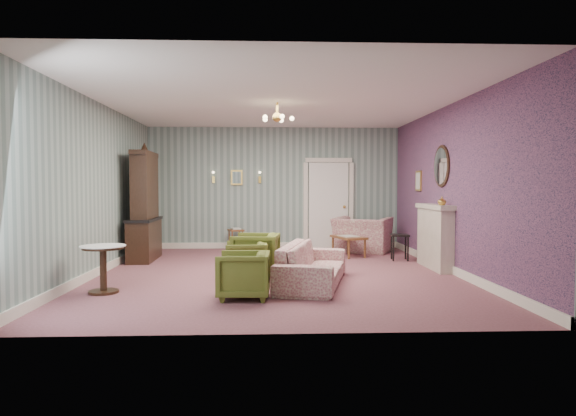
{
  "coord_description": "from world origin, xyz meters",
  "views": [
    {
      "loc": [
        -0.16,
        -8.41,
        1.48
      ],
      "look_at": [
        0.2,
        0.4,
        1.1
      ],
      "focal_mm": 30.92,
      "sensor_mm": 36.0,
      "label": 1
    }
  ],
  "objects_px": {
    "olive_chair_c": "(255,252)",
    "pedestal_table": "(103,269)",
    "olive_chair_b": "(246,258)",
    "fireplace": "(435,236)",
    "side_table_black": "(400,247)",
    "dresser": "(144,203)",
    "sofa_chintz": "(313,257)",
    "wingback_chair": "(362,229)",
    "olive_chair_a": "(243,273)",
    "coffee_table": "(348,246)"
  },
  "relations": [
    {
      "from": "olive_chair_a",
      "to": "olive_chair_b",
      "type": "relative_size",
      "value": 1.03
    },
    {
      "from": "sofa_chintz",
      "to": "pedestal_table",
      "type": "relative_size",
      "value": 3.14
    },
    {
      "from": "olive_chair_a",
      "to": "pedestal_table",
      "type": "distance_m",
      "value": 2.0
    },
    {
      "from": "dresser",
      "to": "pedestal_table",
      "type": "distance_m",
      "value": 3.25
    },
    {
      "from": "olive_chair_a",
      "to": "dresser",
      "type": "height_order",
      "value": "dresser"
    },
    {
      "from": "wingback_chair",
      "to": "pedestal_table",
      "type": "height_order",
      "value": "wingback_chair"
    },
    {
      "from": "sofa_chintz",
      "to": "olive_chair_b",
      "type": "bearing_deg",
      "value": 77.4
    },
    {
      "from": "olive_chair_a",
      "to": "olive_chair_b",
      "type": "distance_m",
      "value": 1.4
    },
    {
      "from": "wingback_chair",
      "to": "dresser",
      "type": "distance_m",
      "value": 4.79
    },
    {
      "from": "dresser",
      "to": "fireplace",
      "type": "relative_size",
      "value": 1.65
    },
    {
      "from": "wingback_chair",
      "to": "pedestal_table",
      "type": "xyz_separation_m",
      "value": [
        -4.43,
        -4.18,
        -0.19
      ]
    },
    {
      "from": "olive_chair_c",
      "to": "coffee_table",
      "type": "xyz_separation_m",
      "value": [
        1.93,
        2.08,
        -0.17
      ]
    },
    {
      "from": "side_table_black",
      "to": "pedestal_table",
      "type": "relative_size",
      "value": 0.79
    },
    {
      "from": "olive_chair_b",
      "to": "pedestal_table",
      "type": "distance_m",
      "value": 2.18
    },
    {
      "from": "olive_chair_b",
      "to": "pedestal_table",
      "type": "xyz_separation_m",
      "value": [
        -1.94,
        -0.99,
        0.0
      ]
    },
    {
      "from": "sofa_chintz",
      "to": "wingback_chair",
      "type": "bearing_deg",
      "value": -8.06
    },
    {
      "from": "olive_chair_b",
      "to": "sofa_chintz",
      "type": "height_order",
      "value": "sofa_chintz"
    },
    {
      "from": "wingback_chair",
      "to": "fireplace",
      "type": "bearing_deg",
      "value": 136.62
    },
    {
      "from": "wingback_chair",
      "to": "olive_chair_a",
      "type": "bearing_deg",
      "value": 87.55
    },
    {
      "from": "side_table_black",
      "to": "sofa_chintz",
      "type": "bearing_deg",
      "value": -129.86
    },
    {
      "from": "olive_chair_a",
      "to": "olive_chair_c",
      "type": "bearing_deg",
      "value": 178.66
    },
    {
      "from": "fireplace",
      "to": "pedestal_table",
      "type": "relative_size",
      "value": 2.08
    },
    {
      "from": "dresser",
      "to": "coffee_table",
      "type": "distance_m",
      "value": 4.32
    },
    {
      "from": "fireplace",
      "to": "side_table_black",
      "type": "distance_m",
      "value": 1.08
    },
    {
      "from": "sofa_chintz",
      "to": "dresser",
      "type": "relative_size",
      "value": 0.91
    },
    {
      "from": "fireplace",
      "to": "side_table_black",
      "type": "bearing_deg",
      "value": 111.61
    },
    {
      "from": "side_table_black",
      "to": "pedestal_table",
      "type": "height_order",
      "value": "pedestal_table"
    },
    {
      "from": "pedestal_table",
      "to": "sofa_chintz",
      "type": "bearing_deg",
      "value": 9.33
    },
    {
      "from": "olive_chair_b",
      "to": "fireplace",
      "type": "distance_m",
      "value": 3.49
    },
    {
      "from": "olive_chair_a",
      "to": "olive_chair_c",
      "type": "xyz_separation_m",
      "value": [
        0.12,
        1.82,
        0.04
      ]
    },
    {
      "from": "sofa_chintz",
      "to": "coffee_table",
      "type": "bearing_deg",
      "value": -5.45
    },
    {
      "from": "pedestal_table",
      "to": "olive_chair_c",
      "type": "bearing_deg",
      "value": 34.15
    },
    {
      "from": "side_table_black",
      "to": "pedestal_table",
      "type": "xyz_separation_m",
      "value": [
        -4.93,
        -2.84,
        0.07
      ]
    },
    {
      "from": "olive_chair_c",
      "to": "fireplace",
      "type": "xyz_separation_m",
      "value": [
        3.23,
        0.47,
        0.2
      ]
    },
    {
      "from": "coffee_table",
      "to": "olive_chair_a",
      "type": "bearing_deg",
      "value": -117.62
    },
    {
      "from": "pedestal_table",
      "to": "dresser",
      "type": "bearing_deg",
      "value": 93.7
    },
    {
      "from": "sofa_chintz",
      "to": "dresser",
      "type": "height_order",
      "value": "dresser"
    },
    {
      "from": "dresser",
      "to": "side_table_black",
      "type": "height_order",
      "value": "dresser"
    },
    {
      "from": "dresser",
      "to": "coffee_table",
      "type": "relative_size",
      "value": 2.72
    },
    {
      "from": "olive_chair_b",
      "to": "dresser",
      "type": "distance_m",
      "value": 3.14
    },
    {
      "from": "sofa_chintz",
      "to": "wingback_chair",
      "type": "distance_m",
      "value": 3.98
    },
    {
      "from": "fireplace",
      "to": "pedestal_table",
      "type": "distance_m",
      "value": 5.63
    },
    {
      "from": "olive_chair_c",
      "to": "pedestal_table",
      "type": "bearing_deg",
      "value": -47.81
    },
    {
      "from": "dresser",
      "to": "pedestal_table",
      "type": "height_order",
      "value": "dresser"
    },
    {
      "from": "olive_chair_b",
      "to": "pedestal_table",
      "type": "relative_size",
      "value": 0.99
    },
    {
      "from": "sofa_chintz",
      "to": "side_table_black",
      "type": "height_order",
      "value": "sofa_chintz"
    },
    {
      "from": "olive_chair_c",
      "to": "sofa_chintz",
      "type": "relative_size",
      "value": 0.36
    },
    {
      "from": "fireplace",
      "to": "side_table_black",
      "type": "height_order",
      "value": "fireplace"
    },
    {
      "from": "pedestal_table",
      "to": "olive_chair_a",
      "type": "bearing_deg",
      "value": -11.85
    },
    {
      "from": "olive_chair_a",
      "to": "coffee_table",
      "type": "height_order",
      "value": "olive_chair_a"
    }
  ]
}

